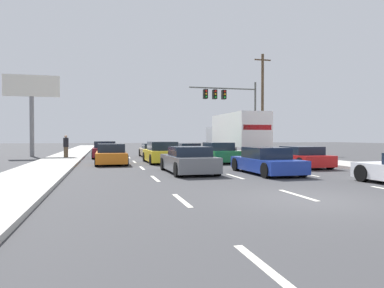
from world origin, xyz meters
The scene contains 18 objects.
ground_plane centered at (0.00, 25.00, 0.00)m, with size 140.00×140.00×0.00m, color #3D3D3F.
sidewalk_right centered at (8.32, 20.00, 0.07)m, with size 2.75×80.00×0.14m, color #B2AFA8.
sidewalk_left centered at (-8.32, 20.00, 0.07)m, with size 2.75×80.00×0.14m, color #B2AFA8.
lane_markings centered at (0.00, 20.77, 0.00)m, with size 6.94×52.00×0.01m.
car_maroon centered at (-5.32, 20.90, 0.61)m, with size 1.93×4.56×1.33m.
car_orange centered at (-4.96, 13.80, 0.58)m, with size 1.89×4.12×1.26m.
car_tan centered at (-1.47, 20.98, 0.52)m, with size 1.90×4.36×1.13m.
car_yellow centered at (-1.78, 14.24, 0.63)m, with size 2.04×4.21×1.37m.
car_gray centered at (-1.58, 7.63, 0.57)m, with size 2.03×4.35×1.23m.
car_black centered at (1.74, 21.57, 0.52)m, with size 2.00×4.50×1.13m.
car_green centered at (1.86, 13.79, 0.60)m, with size 1.88×4.29×1.32m.
car_blue centered at (1.78, 6.45, 0.55)m, with size 1.91×4.38×1.20m.
box_truck centered at (4.92, 18.51, 2.02)m, with size 2.63×8.58×3.49m.
car_red centered at (5.13, 9.14, 0.54)m, with size 1.95×4.11×1.16m.
traffic_signal_mast centered at (6.97, 26.37, 5.54)m, with size 7.31×0.69×7.48m.
utility_pole_mid centered at (10.65, 25.58, 5.28)m, with size 1.80×0.28×10.29m.
roadside_billboard centered at (-11.39, 24.48, 5.08)m, with size 4.57×0.36×7.00m.
pedestrian_near_corner centered at (-8.16, 19.71, 0.98)m, with size 0.38×0.38×1.69m.
Camera 1 is at (-5.38, -8.27, 1.66)m, focal length 33.01 mm.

